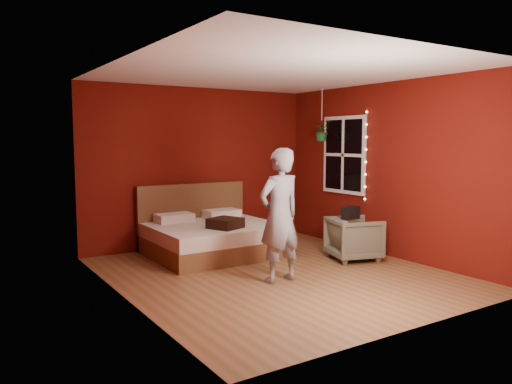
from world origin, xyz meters
name	(u,v)px	position (x,y,z in m)	size (l,w,h in m)	color
floor	(277,274)	(0.00, 0.00, 0.00)	(4.50, 4.50, 0.00)	brown
room_walls	(278,145)	(0.00, 0.00, 1.68)	(4.04, 4.54, 2.62)	#5F110A
window	(344,155)	(1.97, 0.90, 1.50)	(0.05, 0.97, 1.27)	white
fairy_lights	(366,156)	(1.94, 0.37, 1.50)	(0.04, 0.04, 1.45)	silver
bed	(212,236)	(-0.18, 1.49, 0.27)	(1.88, 1.60, 1.03)	brown
person	(280,215)	(-0.18, -0.30, 0.83)	(0.60, 0.40, 1.65)	gray
armchair	(354,238)	(1.40, 0.03, 0.31)	(0.67, 0.69, 0.63)	#6A6953
handbag	(351,213)	(1.23, -0.06, 0.72)	(0.25, 0.13, 0.18)	black
throw_pillow	(225,223)	(-0.19, 1.03, 0.54)	(0.41, 0.41, 0.15)	black
hanging_plant	(322,131)	(1.71, 1.16, 1.89)	(0.37, 0.34, 0.88)	silver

